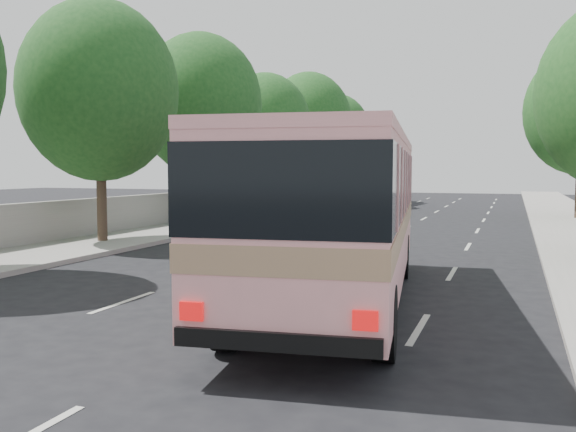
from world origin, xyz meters
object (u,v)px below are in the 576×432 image
at_px(pink_taxi, 326,226).
at_px(tour_coach_rear, 369,181).
at_px(tour_coach_front, 301,176).
at_px(white_pickup, 298,219).
at_px(pink_bus, 338,200).

distance_m(pink_taxi, tour_coach_rear, 25.40).
height_order(pink_taxi, tour_coach_rear, tour_coach_rear).
bearing_deg(tour_coach_front, white_pickup, -70.16).
relative_size(pink_taxi, tour_coach_front, 0.38).
relative_size(pink_bus, tour_coach_rear, 1.02).
height_order(pink_bus, tour_coach_front, tour_coach_front).
xyz_separation_m(pink_taxi, tour_coach_front, (-6.02, 14.71, 1.50)).
height_order(pink_taxi, tour_coach_front, tour_coach_front).
bearing_deg(white_pickup, tour_coach_rear, 89.30).
distance_m(white_pickup, tour_coach_rear, 21.95).
bearing_deg(tour_coach_rear, pink_bus, -72.31).
distance_m(pink_bus, pink_taxi, 8.24).
distance_m(pink_taxi, tour_coach_front, 15.96).
distance_m(pink_bus, white_pickup, 11.98).
bearing_deg(white_pickup, tour_coach_front, 102.48).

